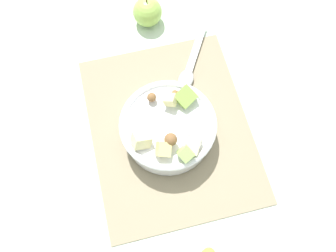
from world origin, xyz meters
TOP-DOWN VIEW (x-y plane):
  - ground_plane at (0.00, 0.00)m, footprint 2.40×2.40m
  - placemat at (0.00, 0.00)m, footprint 0.45×0.36m
  - salad_bowl at (0.02, -0.01)m, footprint 0.21×0.21m
  - serving_spoon at (-0.14, 0.09)m, footprint 0.18×0.12m
  - whole_apple at (-0.31, 0.02)m, footprint 0.08×0.08m

SIDE VIEW (x-z plane):
  - ground_plane at x=0.00m, z-range 0.00..0.00m
  - placemat at x=0.00m, z-range 0.00..0.01m
  - serving_spoon at x=-0.14m, z-range 0.00..0.02m
  - whole_apple at x=-0.31m, z-range -0.01..0.08m
  - salad_bowl at x=0.02m, z-range -0.01..0.10m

